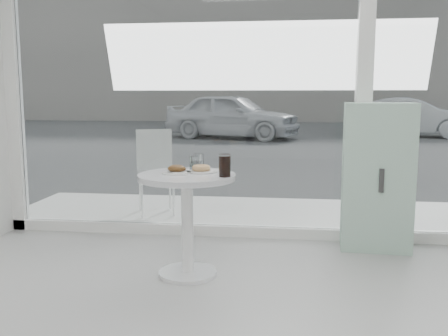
# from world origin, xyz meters

# --- Properties ---
(storefront) EXTENTS (5.00, 0.14, 3.00)m
(storefront) POSITION_xyz_m (0.07, 3.00, 1.71)
(storefront) COLOR white
(storefront) RESTS_ON ground
(main_table) EXTENTS (0.72, 0.72, 0.77)m
(main_table) POSITION_xyz_m (-0.50, 1.90, 0.55)
(main_table) COLOR white
(main_table) RESTS_ON ground
(patio_deck) EXTENTS (5.60, 1.60, 0.05)m
(patio_deck) POSITION_xyz_m (0.00, 3.80, 0.03)
(patio_deck) COLOR silver
(patio_deck) RESTS_ON ground
(street) EXTENTS (40.00, 24.00, 0.00)m
(street) POSITION_xyz_m (0.00, 16.00, -0.00)
(street) COLOR #383838
(street) RESTS_ON ground
(far_building) EXTENTS (40.00, 2.00, 8.00)m
(far_building) POSITION_xyz_m (0.00, 25.00, 4.00)
(far_building) COLOR gray
(far_building) RESTS_ON ground
(mint_cabinet) EXTENTS (0.62, 0.44, 1.28)m
(mint_cabinet) POSITION_xyz_m (1.01, 2.78, 0.64)
(mint_cabinet) COLOR #96C0A8
(mint_cabinet) RESTS_ON ground
(patio_chair) EXTENTS (0.51, 0.51, 0.92)m
(patio_chair) POSITION_xyz_m (-1.21, 3.68, 0.57)
(patio_chair) COLOR white
(patio_chair) RESTS_ON patio_deck
(car_white) EXTENTS (4.49, 2.82, 1.43)m
(car_white) POSITION_xyz_m (-1.48, 13.91, 0.71)
(car_white) COLOR silver
(car_white) RESTS_ON street
(car_silver) EXTENTS (4.07, 2.20, 1.27)m
(car_silver) POSITION_xyz_m (4.25, 15.33, 0.64)
(car_silver) COLOR #AAADB1
(car_silver) RESTS_ON street
(plate_fritter) EXTENTS (0.22, 0.22, 0.07)m
(plate_fritter) POSITION_xyz_m (-0.58, 1.91, 0.80)
(plate_fritter) COLOR silver
(plate_fritter) RESTS_ON main_table
(plate_donut) EXTENTS (0.24, 0.24, 0.06)m
(plate_donut) POSITION_xyz_m (-0.41, 1.99, 0.79)
(plate_donut) COLOR silver
(plate_donut) RESTS_ON main_table
(water_tumbler_a) EXTENTS (0.07, 0.07, 0.11)m
(water_tumbler_a) POSITION_xyz_m (-0.48, 2.06, 0.82)
(water_tumbler_a) COLOR white
(water_tumbler_a) RESTS_ON main_table
(water_tumbler_b) EXTENTS (0.08, 0.08, 0.13)m
(water_tumbler_b) POSITION_xyz_m (-0.45, 2.11, 0.83)
(water_tumbler_b) COLOR white
(water_tumbler_b) RESTS_ON main_table
(cola_glass) EXTENTS (0.08, 0.08, 0.16)m
(cola_glass) POSITION_xyz_m (-0.21, 1.82, 0.85)
(cola_glass) COLOR white
(cola_glass) RESTS_ON main_table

